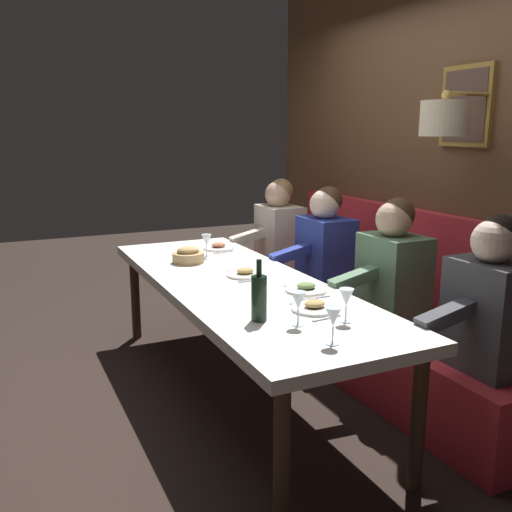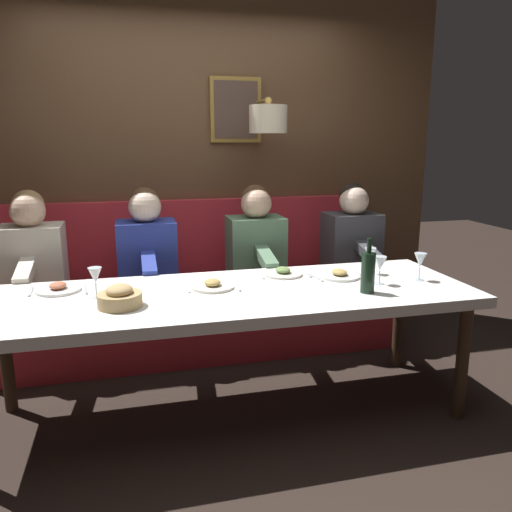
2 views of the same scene
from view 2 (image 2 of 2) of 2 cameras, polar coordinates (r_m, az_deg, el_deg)
ground_plane at (r=3.07m, az=-2.73°, el=-17.34°), size 12.00×12.00×0.00m
dining_table at (r=2.79m, az=-2.88°, el=-5.22°), size 0.90×2.70×0.74m
banquette_bench at (r=3.77m, az=-5.47°, el=-7.66°), size 0.52×2.90×0.45m
back_wall_panel at (r=4.10m, az=-6.95°, el=10.29°), size 0.59×4.10×2.90m
diner_nearest at (r=3.92m, az=10.77°, el=1.93°), size 0.60×0.40×0.79m
diner_near at (r=3.67m, az=-0.01°, el=1.41°), size 0.60×0.40×0.79m
diner_middle at (r=3.56m, az=-12.25°, el=0.77°), size 0.60×0.40×0.79m
diner_far at (r=3.62m, az=-23.96°, el=0.12°), size 0.60×0.40×0.79m
place_setting_0 at (r=3.09m, az=9.41°, el=-2.14°), size 0.24×0.33×0.05m
place_setting_1 at (r=2.84m, az=-4.94°, el=-3.35°), size 0.24×0.32×0.05m
place_setting_2 at (r=2.98m, az=-21.47°, el=-3.45°), size 0.24×0.32×0.05m
place_setting_3 at (r=3.10m, az=3.07°, el=-1.90°), size 0.24×0.31×0.05m
wine_glass_0 at (r=3.12m, az=18.08°, el=-0.54°), size 0.07×0.07×0.16m
wine_glass_1 at (r=2.76m, az=-17.74°, el=-2.20°), size 0.07×0.07×0.16m
wine_glass_2 at (r=3.19m, az=12.80°, el=0.09°), size 0.07×0.07×0.16m
wine_glass_3 at (r=2.97m, az=13.86°, el=-0.92°), size 0.07×0.07×0.16m
wine_bottle at (r=2.79m, az=12.55°, el=-1.76°), size 0.08×0.08×0.30m
bread_bowl at (r=2.60m, az=-15.17°, el=-4.54°), size 0.22×0.22×0.12m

